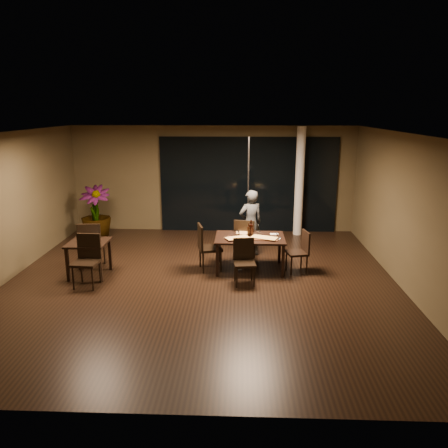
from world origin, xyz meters
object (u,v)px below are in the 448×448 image
(side_table, at_px, (89,248))
(diner, at_px, (250,223))
(chair_main_right, at_px, (301,249))
(chair_main_far, at_px, (245,238))
(main_table, at_px, (250,240))
(chair_main_near, at_px, (244,259))
(chair_side_far, at_px, (91,243))
(potted_plant, at_px, (96,213))
(bottle_a, at_px, (249,229))
(chair_main_left, at_px, (206,245))
(bottle_c, at_px, (251,228))
(chair_side_near, at_px, (87,257))
(bottle_b, at_px, (252,231))

(side_table, height_order, diner, diner)
(chair_main_right, bearing_deg, chair_main_far, -129.67)
(main_table, distance_m, chair_main_far, 0.54)
(main_table, height_order, chair_main_right, chair_main_right)
(side_table, height_order, chair_main_near, chair_main_near)
(main_table, distance_m, chair_side_far, 3.49)
(chair_side_far, height_order, potted_plant, potted_plant)
(chair_main_far, bearing_deg, bottle_a, 109.16)
(chair_main_far, bearing_deg, chair_side_far, 19.32)
(chair_main_left, distance_m, bottle_c, 1.05)
(main_table, height_order, chair_main_far, chair_main_far)
(chair_main_far, xyz_separation_m, chair_main_near, (-0.02, -1.28, -0.05))
(chair_main_right, xyz_separation_m, bottle_a, (-1.12, 0.16, 0.39))
(chair_main_near, distance_m, chair_side_near, 3.14)
(chair_main_near, relative_size, bottle_a, 3.10)
(main_table, xyz_separation_m, bottle_c, (0.02, 0.09, 0.25))
(chair_main_far, xyz_separation_m, chair_side_near, (-3.15, -1.51, 0.01))
(chair_main_near, xyz_separation_m, chair_main_left, (-0.83, 0.70, 0.06))
(chair_side_far, bearing_deg, bottle_c, 177.23)
(main_table, bearing_deg, chair_side_far, -178.65)
(bottle_a, bearing_deg, chair_main_near, -97.04)
(chair_side_near, distance_m, bottle_c, 3.47)
(chair_main_right, height_order, bottle_b, bottle_b)
(chair_main_far, xyz_separation_m, chair_side_far, (-3.38, -0.60, 0.02))
(chair_side_far, xyz_separation_m, bottle_a, (3.46, 0.15, 0.31))
(chair_main_near, xyz_separation_m, bottle_b, (0.17, 0.81, 0.37))
(side_table, relative_size, bottle_b, 3.08)
(chair_main_far, height_order, chair_main_right, chair_main_far)
(chair_main_far, distance_m, potted_plant, 4.36)
(side_table, relative_size, chair_side_far, 0.76)
(main_table, distance_m, bottle_b, 0.21)
(chair_main_left, relative_size, potted_plant, 0.71)
(side_table, xyz_separation_m, diner, (3.43, 1.46, 0.18))
(chair_side_far, relative_size, bottle_a, 3.57)
(chair_main_far, distance_m, bottle_b, 0.59)
(chair_main_near, height_order, potted_plant, potted_plant)
(bottle_b, bearing_deg, bottle_c, 116.46)
(chair_main_near, relative_size, chair_main_left, 0.89)
(chair_main_left, bearing_deg, potted_plant, 39.65)
(chair_main_right, distance_m, diner, 1.53)
(bottle_a, distance_m, bottle_c, 0.06)
(chair_main_right, height_order, chair_side_near, chair_side_near)
(chair_main_right, xyz_separation_m, bottle_c, (-1.07, 0.18, 0.42))
(bottle_b, xyz_separation_m, bottle_c, (-0.02, 0.05, 0.05))
(chair_side_near, bearing_deg, chair_side_far, 107.65)
(diner, xyz_separation_m, bottle_a, (-0.05, -0.89, 0.09))
(bottle_c, bearing_deg, side_table, -170.18)
(bottle_c, bearing_deg, chair_side_far, -177.15)
(chair_main_right, distance_m, bottle_a, 1.20)
(chair_main_left, distance_m, bottle_b, 1.05)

